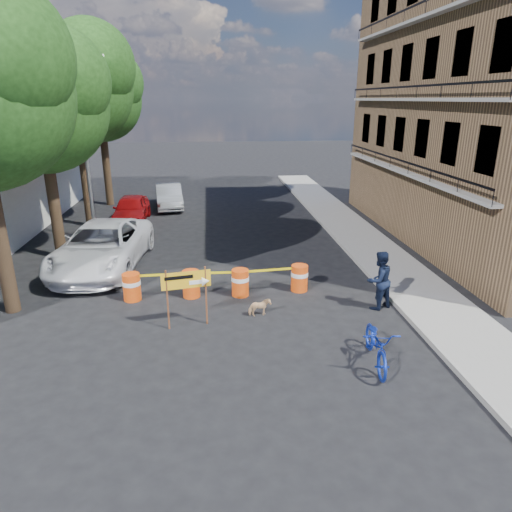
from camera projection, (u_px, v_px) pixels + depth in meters
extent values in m
plane|color=black|center=(238.00, 331.00, 12.81)|extent=(120.00, 120.00, 0.00)
cube|color=gray|center=(377.00, 253.00, 19.02)|extent=(2.40, 40.00, 0.15)
cube|color=olive|center=(503.00, 103.00, 19.52)|extent=(8.00, 16.00, 12.00)
cylinder|color=#332316|center=(54.00, 201.00, 17.97)|extent=(0.44, 0.44, 4.76)
sphere|color=#1B3F12|center=(40.00, 105.00, 16.80)|extent=(5.00, 5.00, 5.00)
sphere|color=#1B3F12|center=(57.00, 80.00, 16.14)|extent=(3.75, 3.75, 3.75)
sphere|color=#1B3F12|center=(28.00, 124.00, 17.54)|extent=(3.50, 3.50, 3.50)
cylinder|color=#332316|center=(85.00, 174.00, 22.58)|extent=(0.44, 0.44, 5.32)
sphere|color=#1B3F12|center=(74.00, 88.00, 21.28)|extent=(5.40, 5.40, 5.40)
sphere|color=#1B3F12|center=(90.00, 65.00, 20.55)|extent=(4.05, 4.05, 4.05)
sphere|color=#1B3F12|center=(63.00, 105.00, 22.08)|extent=(3.78, 3.78, 3.78)
cylinder|color=#332316|center=(106.00, 164.00, 27.34)|extent=(0.44, 0.44, 4.93)
sphere|color=#1B3F12|center=(99.00, 99.00, 26.14)|extent=(4.80, 4.80, 4.80)
sphere|color=#1B3F12|center=(111.00, 82.00, 25.48)|extent=(3.60, 3.60, 3.60)
sphere|color=#1B3F12|center=(90.00, 112.00, 26.86)|extent=(3.36, 3.36, 3.36)
cylinder|color=gray|center=(86.00, 152.00, 19.87)|extent=(0.16, 0.16, 8.00)
cylinder|color=gray|center=(86.00, 54.00, 18.64)|extent=(1.00, 0.12, 0.12)
cube|color=silver|center=(99.00, 56.00, 18.71)|extent=(0.35, 0.18, 0.12)
cylinder|color=#EC3D0D|center=(132.00, 287.00, 14.65)|extent=(0.56, 0.56, 0.90)
cylinder|color=white|center=(131.00, 283.00, 14.60)|extent=(0.58, 0.58, 0.14)
cylinder|color=#EC3D0D|center=(191.00, 284.00, 14.90)|extent=(0.56, 0.56, 0.90)
cylinder|color=white|center=(191.00, 280.00, 14.85)|extent=(0.58, 0.58, 0.14)
cylinder|color=#EC3D0D|center=(240.00, 283.00, 15.00)|extent=(0.56, 0.56, 0.90)
cylinder|color=white|center=(240.00, 278.00, 14.95)|extent=(0.58, 0.58, 0.14)
cylinder|color=#EC3D0D|center=(299.00, 278.00, 15.38)|extent=(0.56, 0.56, 0.90)
cylinder|color=white|center=(300.00, 274.00, 15.33)|extent=(0.58, 0.58, 0.14)
cylinder|color=#592D19|center=(167.00, 300.00, 12.64)|extent=(0.05, 0.05, 1.78)
cylinder|color=#592D19|center=(206.00, 296.00, 12.93)|extent=(0.05, 0.05, 1.78)
cube|color=#F0B015|center=(186.00, 280.00, 12.61)|extent=(1.36, 0.28, 0.49)
cube|color=white|center=(196.00, 282.00, 12.69)|extent=(0.39, 0.08, 0.12)
cone|color=white|center=(206.00, 281.00, 12.76)|extent=(0.26, 0.29, 0.26)
cube|color=black|center=(179.00, 278.00, 12.51)|extent=(0.78, 0.15, 0.10)
imported|color=black|center=(379.00, 280.00, 13.94)|extent=(1.10, 1.00, 1.85)
imported|color=#152EAB|center=(379.00, 325.00, 10.88)|extent=(0.87, 1.19, 2.11)
imported|color=#E6B884|center=(260.00, 308.00, 13.61)|extent=(0.70, 0.43, 0.55)
imported|color=white|center=(102.00, 247.00, 17.32)|extent=(3.38, 6.40, 1.72)
imported|color=#A00D0F|center=(131.00, 209.00, 23.90)|extent=(1.67, 4.13, 1.41)
imported|color=#B7BBBF|center=(169.00, 196.00, 27.12)|extent=(1.96, 4.32, 1.37)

